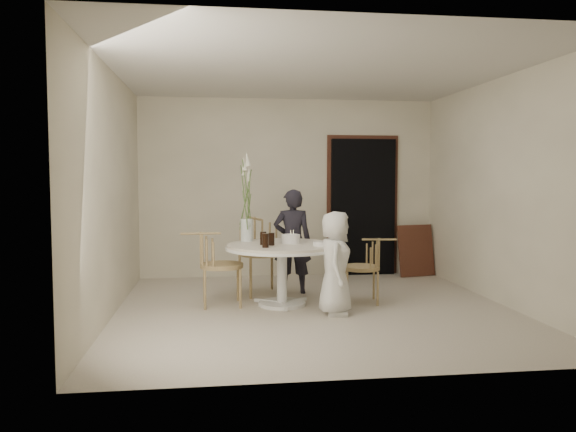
{
  "coord_description": "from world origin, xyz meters",
  "views": [
    {
      "loc": [
        -1.14,
        -6.27,
        1.52
      ],
      "look_at": [
        -0.27,
        0.3,
        1.06
      ],
      "focal_mm": 35.0,
      "sensor_mm": 36.0,
      "label": 1
    }
  ],
  "objects": [
    {
      "name": "picture_frame",
      "position": [
        1.93,
        1.95,
        0.39
      ],
      "size": [
        0.61,
        0.3,
        0.78
      ],
      "primitive_type": "cube",
      "rotation": [
        -0.17,
        0.0,
        0.21
      ],
      "color": "#52281C",
      "rests_on": "ground"
    },
    {
      "name": "chair_far",
      "position": [
        -0.57,
        1.06,
        0.64
      ],
      "size": [
        0.64,
        0.67,
        0.99
      ],
      "rotation": [
        0.0,
        0.0,
        0.26
      ],
      "color": "tan",
      "rests_on": "ground"
    },
    {
      "name": "chair_left",
      "position": [
        -1.18,
        0.34,
        0.57
      ],
      "size": [
        0.54,
        0.51,
        0.88
      ],
      "rotation": [
        0.0,
        0.0,
        1.6
      ],
      "color": "tan",
      "rests_on": "ground"
    },
    {
      "name": "room_shell",
      "position": [
        0.0,
        0.0,
        1.62
      ],
      "size": [
        4.5,
        4.5,
        4.5
      ],
      "color": "silver",
      "rests_on": "ground"
    },
    {
      "name": "ground",
      "position": [
        0.0,
        0.0,
        0.0
      ],
      "size": [
        4.5,
        4.5,
        0.0
      ],
      "primitive_type": "plane",
      "color": "beige",
      "rests_on": "ground"
    },
    {
      "name": "birthday_cake",
      "position": [
        -0.24,
        0.31,
        0.78
      ],
      "size": [
        0.22,
        0.22,
        0.16
      ],
      "rotation": [
        0.0,
        0.0,
        0.19
      ],
      "color": "white",
      "rests_on": "table"
    },
    {
      "name": "cola_tumbler_a",
      "position": [
        -0.57,
        0.2,
        0.81
      ],
      "size": [
        0.09,
        0.09,
        0.15
      ],
      "primitive_type": "cylinder",
      "rotation": [
        0.0,
        0.0,
        -0.25
      ],
      "color": "black",
      "rests_on": "table"
    },
    {
      "name": "flower_vase",
      "position": [
        -0.75,
        0.6,
        1.15
      ],
      "size": [
        0.15,
        0.15,
        1.1
      ],
      "rotation": [
        0.0,
        0.0,
        0.01
      ],
      "color": "silver",
      "rests_on": "table"
    },
    {
      "name": "cola_tumbler_d",
      "position": [
        -0.48,
        0.15,
        0.8
      ],
      "size": [
        0.08,
        0.08,
        0.15
      ],
      "primitive_type": "cylinder",
      "rotation": [
        0.0,
        0.0,
        -0.3
      ],
      "color": "black",
      "rests_on": "table"
    },
    {
      "name": "chair_right",
      "position": [
        0.72,
        0.26,
        0.51
      ],
      "size": [
        0.51,
        0.48,
        0.79
      ],
      "rotation": [
        0.0,
        0.0,
        -1.73
      ],
      "color": "tan",
      "rests_on": "ground"
    },
    {
      "name": "plate_stack",
      "position": [
        0.08,
        0.02,
        0.75
      ],
      "size": [
        0.2,
        0.2,
        0.05
      ],
      "primitive_type": "cylinder",
      "rotation": [
        0.0,
        0.0,
        -0.05
      ],
      "color": "white",
      "rests_on": "table"
    },
    {
      "name": "table",
      "position": [
        -0.35,
        0.25,
        0.62
      ],
      "size": [
        1.33,
        1.33,
        0.73
      ],
      "color": "silver",
      "rests_on": "ground"
    },
    {
      "name": "cola_tumbler_b",
      "position": [
        -0.57,
        -0.05,
        0.81
      ],
      "size": [
        0.08,
        0.08,
        0.16
      ],
      "primitive_type": "cylinder",
      "rotation": [
        0.0,
        0.0,
        -0.11
      ],
      "color": "black",
      "rests_on": "table"
    },
    {
      "name": "doorway",
      "position": [
        1.15,
        2.19,
        1.05
      ],
      "size": [
        1.0,
        0.1,
        2.1
      ],
      "primitive_type": "cube",
      "color": "black",
      "rests_on": "ground"
    },
    {
      "name": "girl",
      "position": [
        -0.13,
        0.95,
        0.68
      ],
      "size": [
        0.53,
        0.37,
        1.36
      ],
      "primitive_type": "imported",
      "rotation": [
        0.0,
        0.0,
        3.04
      ],
      "color": "black",
      "rests_on": "ground"
    },
    {
      "name": "cola_tumbler_c",
      "position": [
        -0.58,
        0.21,
        0.8
      ],
      "size": [
        0.08,
        0.08,
        0.14
      ],
      "primitive_type": "cylinder",
      "rotation": [
        0.0,
        0.0,
        -0.3
      ],
      "color": "black",
      "rests_on": "table"
    },
    {
      "name": "boy",
      "position": [
        0.18,
        -0.26,
        0.57
      ],
      "size": [
        0.48,
        0.63,
        1.14
      ],
      "primitive_type": "imported",
      "rotation": [
        0.0,
        0.0,
        1.35
      ],
      "color": "silver",
      "rests_on": "ground"
    },
    {
      "name": "door_trim",
      "position": [
        1.15,
        2.23,
        1.11
      ],
      "size": [
        1.12,
        0.03,
        2.22
      ],
      "primitive_type": "cube",
      "color": "#52281C",
      "rests_on": "ground"
    }
  ]
}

